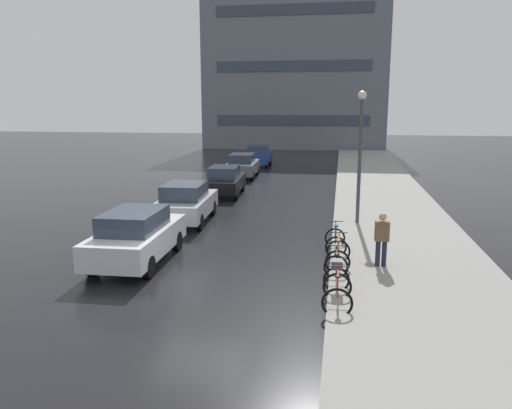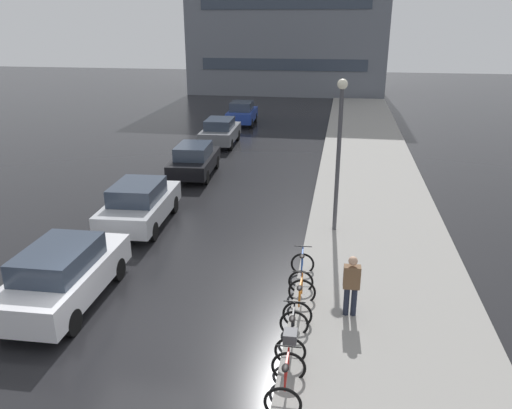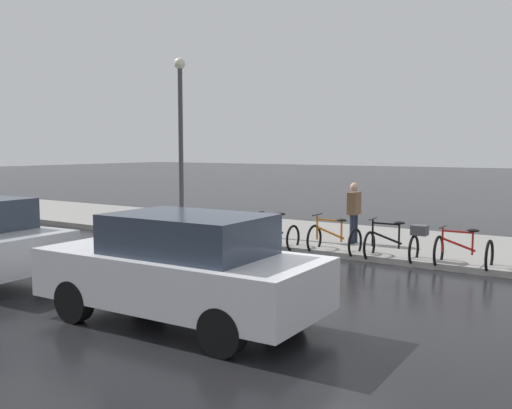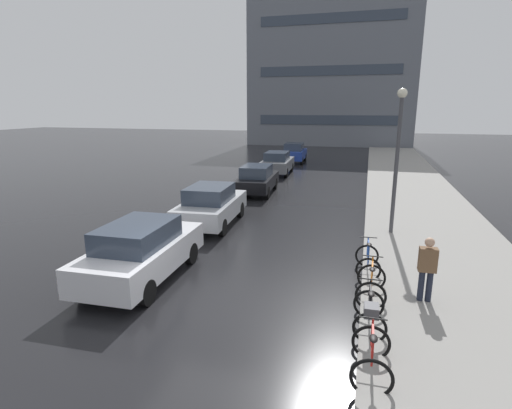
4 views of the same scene
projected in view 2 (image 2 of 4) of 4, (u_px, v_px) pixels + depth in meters
name	position (u px, v px, depth m)	size (l,w,h in m)	color
ground_plane	(129.00, 337.00, 11.62)	(140.00, 140.00, 0.00)	black
sidewalk_kerb	(373.00, 205.00, 19.88)	(4.80, 60.00, 0.14)	gray
bicycle_nearest	(286.00, 383.00, 9.55)	(0.73, 1.10, 0.92)	black
bicycle_second	(292.00, 335.00, 10.83)	(0.71, 1.37, 0.99)	black
bicycle_third	(300.00, 301.00, 12.33)	(0.74, 1.16, 0.99)	black
bicycle_farthest	(302.00, 271.00, 13.86)	(0.73, 1.16, 0.97)	black
car_white	(64.00, 274.00, 12.76)	(1.99, 4.41, 1.64)	silver
car_silver	(140.00, 204.00, 17.81)	(2.16, 4.42, 1.62)	#B2B5BA
car_black	(194.00, 160.00, 23.67)	(2.07, 4.34, 1.55)	black
car_grey	(220.00, 131.00, 29.77)	(2.06, 4.28, 1.58)	slate
car_blue	(242.00, 113.00, 35.71)	(1.95, 3.90, 1.65)	navy
pedestrian	(351.00, 285.00, 11.97)	(0.41, 0.25, 1.71)	#1E2333
streetlamp	(339.00, 143.00, 16.29)	(0.34, 0.34, 5.25)	#424247
building_facade_main	(291.00, 5.00, 51.58)	(19.66, 11.05, 17.35)	slate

